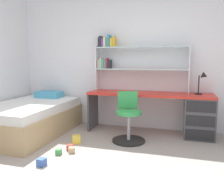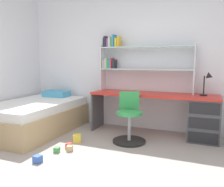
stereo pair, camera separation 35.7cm
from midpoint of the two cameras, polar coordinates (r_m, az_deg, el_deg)
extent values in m
cube|color=#9E938C|center=(2.64, -10.88, -21.32)|extent=(5.48, 5.60, 0.02)
cube|color=silver|center=(4.50, 2.59, 8.29)|extent=(5.48, 0.06, 2.61)
cube|color=red|center=(4.14, 6.60, -0.13)|extent=(2.15, 0.55, 0.04)
cube|color=#4C4C51|center=(4.15, 17.99, -5.50)|extent=(0.48, 0.52, 0.68)
cube|color=#4C4C51|center=(4.51, -6.90, -4.11)|extent=(0.03, 0.50, 0.68)
cube|color=black|center=(3.95, 17.94, -9.57)|extent=(0.43, 0.01, 0.17)
cube|color=black|center=(3.89, 18.08, -6.39)|extent=(0.43, 0.01, 0.17)
cube|color=black|center=(3.84, 18.22, -3.12)|extent=(0.43, 0.01, 0.17)
cube|color=silver|center=(4.54, -5.75, 6.08)|extent=(0.02, 0.22, 0.83)
cube|color=silver|center=(4.20, 15.84, 5.68)|extent=(0.02, 0.22, 0.83)
cube|color=silver|center=(4.29, 4.62, 5.86)|extent=(1.64, 0.22, 0.02)
cube|color=silver|center=(4.29, 4.68, 11.12)|extent=(1.64, 0.22, 0.02)
cube|color=beige|center=(4.52, -5.29, 7.08)|extent=(0.02, 0.18, 0.16)
cube|color=beige|center=(4.51, -4.85, 7.26)|extent=(0.04, 0.15, 0.19)
cube|color=#4CA559|center=(4.49, -4.30, 7.20)|extent=(0.03, 0.19, 0.18)
cube|color=#338CBF|center=(4.48, -3.87, 7.22)|extent=(0.03, 0.16, 0.18)
cube|color=red|center=(4.46, -3.47, 7.29)|extent=(0.03, 0.16, 0.19)
cube|color=#26262D|center=(4.45, -2.89, 7.12)|extent=(0.04, 0.16, 0.16)
cube|color=#26262D|center=(4.53, -5.35, 12.16)|extent=(0.02, 0.14, 0.17)
cube|color=#26262D|center=(4.52, -4.91, 12.34)|extent=(0.04, 0.19, 0.20)
cube|color=purple|center=(4.50, -4.42, 12.10)|extent=(0.03, 0.16, 0.16)
cube|color=beige|center=(4.49, -3.84, 12.24)|extent=(0.04, 0.20, 0.18)
cube|color=#4CA559|center=(4.47, -3.39, 12.21)|extent=(0.03, 0.16, 0.17)
cube|color=#338CBF|center=(4.46, -2.95, 12.55)|extent=(0.03, 0.19, 0.22)
cube|color=yellow|center=(4.45, -2.43, 12.18)|extent=(0.04, 0.13, 0.16)
cube|color=gold|center=(4.43, -1.81, 12.36)|extent=(0.04, 0.14, 0.18)
cylinder|color=black|center=(4.14, 17.80, -0.07)|extent=(0.12, 0.12, 0.02)
cylinder|color=black|center=(4.12, 17.89, 2.11)|extent=(0.02, 0.02, 0.30)
cone|color=black|center=(4.06, 19.13, 4.10)|extent=(0.12, 0.11, 0.13)
cylinder|color=black|center=(3.82, 1.31, -11.30)|extent=(0.52, 0.52, 0.03)
cylinder|color=#A5A8AD|center=(3.76, 1.32, -8.32)|extent=(0.05, 0.05, 0.44)
cylinder|color=green|center=(3.70, 1.33, -4.65)|extent=(0.40, 0.40, 0.05)
cube|color=green|center=(3.84, 1.15, -1.52)|extent=(0.32, 0.14, 0.28)
cube|color=tan|center=(4.46, -21.59, -6.54)|extent=(1.20, 1.87, 0.40)
cube|color=white|center=(4.41, -21.77, -3.11)|extent=(1.14, 1.81, 0.14)
cube|color=#4CA5CC|center=(4.93, -16.94, -0.24)|extent=(0.50, 0.32, 0.12)
cube|color=tan|center=(3.46, -12.75, -13.19)|extent=(0.10, 0.10, 0.08)
cube|color=#3860B7|center=(3.17, -19.88, -15.37)|extent=(0.10, 0.10, 0.09)
cube|color=gold|center=(3.81, -11.30, -10.82)|extent=(0.16, 0.16, 0.12)
cube|color=red|center=(3.55, -13.02, -12.61)|extent=(0.09, 0.09, 0.08)
cube|color=#479E51|center=(3.44, -15.78, -13.45)|extent=(0.09, 0.09, 0.07)
camera|label=1|loc=(0.18, -92.86, -0.40)|focal=37.92mm
camera|label=2|loc=(0.18, 87.14, 0.40)|focal=37.92mm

